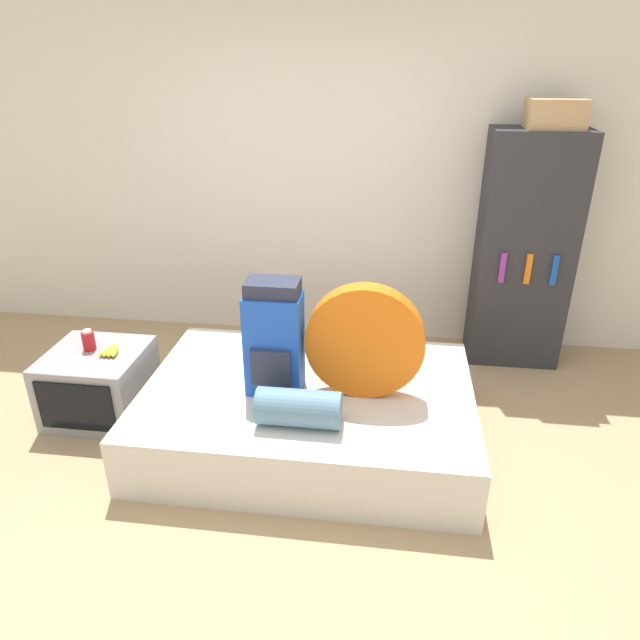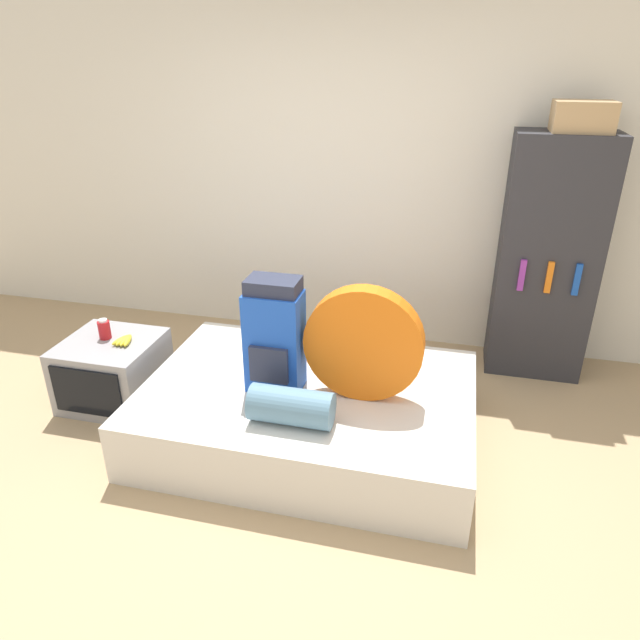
{
  "view_description": "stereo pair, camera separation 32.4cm",
  "coord_description": "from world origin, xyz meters",
  "px_view_note": "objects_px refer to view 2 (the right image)",
  "views": [
    {
      "loc": [
        0.47,
        -2.35,
        2.21
      ],
      "look_at": [
        0.08,
        0.56,
        0.83
      ],
      "focal_mm": 32.0,
      "sensor_mm": 36.0,
      "label": 1
    },
    {
      "loc": [
        0.78,
        -2.29,
        2.21
      ],
      "look_at": [
        0.08,
        0.56,
        0.83
      ],
      "focal_mm": 32.0,
      "sensor_mm": 36.0,
      "label": 2
    }
  ],
  "objects_px": {
    "tent_bag": "(364,344)",
    "television": "(113,371)",
    "bookshelf": "(547,260)",
    "cardboard_box": "(583,117)",
    "canister": "(104,329)",
    "backpack": "(274,337)",
    "sleeping_roll": "(291,406)"
  },
  "relations": [
    {
      "from": "television",
      "to": "sleeping_roll",
      "type": "bearing_deg",
      "value": -18.5
    },
    {
      "from": "cardboard_box",
      "to": "tent_bag",
      "type": "bearing_deg",
      "value": -132.2
    },
    {
      "from": "canister",
      "to": "television",
      "type": "bearing_deg",
      "value": -46.77
    },
    {
      "from": "television",
      "to": "canister",
      "type": "bearing_deg",
      "value": 133.23
    },
    {
      "from": "sleeping_roll",
      "to": "television",
      "type": "relative_size",
      "value": 0.75
    },
    {
      "from": "backpack",
      "to": "canister",
      "type": "relative_size",
      "value": 4.98
    },
    {
      "from": "canister",
      "to": "backpack",
      "type": "bearing_deg",
      "value": -8.5
    },
    {
      "from": "backpack",
      "to": "cardboard_box",
      "type": "height_order",
      "value": "cardboard_box"
    },
    {
      "from": "television",
      "to": "cardboard_box",
      "type": "relative_size",
      "value": 1.67
    },
    {
      "from": "sleeping_roll",
      "to": "canister",
      "type": "relative_size",
      "value": 3.28
    },
    {
      "from": "tent_bag",
      "to": "sleeping_roll",
      "type": "bearing_deg",
      "value": -131.94
    },
    {
      "from": "cardboard_box",
      "to": "canister",
      "type": "bearing_deg",
      "value": -159.37
    },
    {
      "from": "tent_bag",
      "to": "television",
      "type": "distance_m",
      "value": 1.82
    },
    {
      "from": "backpack",
      "to": "sleeping_roll",
      "type": "xyz_separation_m",
      "value": [
        0.19,
        -0.33,
        -0.23
      ]
    },
    {
      "from": "television",
      "to": "tent_bag",
      "type": "bearing_deg",
      "value": -3.7
    },
    {
      "from": "tent_bag",
      "to": "sleeping_roll",
      "type": "distance_m",
      "value": 0.54
    },
    {
      "from": "sleeping_roll",
      "to": "bookshelf",
      "type": "xyz_separation_m",
      "value": [
        1.42,
        1.65,
        0.39
      ]
    },
    {
      "from": "tent_bag",
      "to": "television",
      "type": "relative_size",
      "value": 1.11
    },
    {
      "from": "backpack",
      "to": "bookshelf",
      "type": "distance_m",
      "value": 2.09
    },
    {
      "from": "television",
      "to": "cardboard_box",
      "type": "height_order",
      "value": "cardboard_box"
    },
    {
      "from": "tent_bag",
      "to": "cardboard_box",
      "type": "distance_m",
      "value": 2.04
    },
    {
      "from": "canister",
      "to": "cardboard_box",
      "type": "xyz_separation_m",
      "value": [
        2.94,
        1.11,
        1.32
      ]
    },
    {
      "from": "television",
      "to": "bookshelf",
      "type": "xyz_separation_m",
      "value": [
        2.84,
        1.18,
        0.64
      ]
    },
    {
      "from": "tent_bag",
      "to": "canister",
      "type": "height_order",
      "value": "tent_bag"
    },
    {
      "from": "canister",
      "to": "sleeping_roll",
      "type": "bearing_deg",
      "value": -19.61
    },
    {
      "from": "canister",
      "to": "bookshelf",
      "type": "distance_m",
      "value": 3.12
    },
    {
      "from": "television",
      "to": "bookshelf",
      "type": "relative_size",
      "value": 0.35
    },
    {
      "from": "sleeping_roll",
      "to": "cardboard_box",
      "type": "xyz_separation_m",
      "value": [
        1.47,
        1.63,
        1.36
      ]
    },
    {
      "from": "bookshelf",
      "to": "tent_bag",
      "type": "bearing_deg",
      "value": -130.24
    },
    {
      "from": "tent_bag",
      "to": "bookshelf",
      "type": "relative_size",
      "value": 0.39
    },
    {
      "from": "tent_bag",
      "to": "sleeping_roll",
      "type": "relative_size",
      "value": 1.49
    },
    {
      "from": "backpack",
      "to": "sleeping_roll",
      "type": "distance_m",
      "value": 0.45
    }
  ]
}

